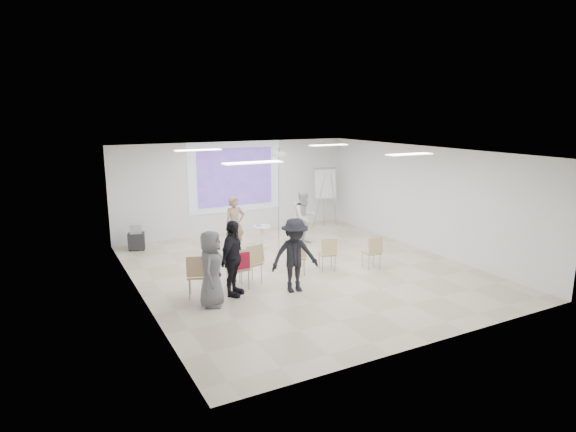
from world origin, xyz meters
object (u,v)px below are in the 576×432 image
pedestal_table (262,235)px  audience_left (233,253)px  player_right (305,214)px  chair_far_left (198,273)px  chair_center (298,255)px  audience_mid (295,251)px  audience_outer (211,264)px  player_left (235,221)px  av_cart (136,239)px  chair_left_mid (239,266)px  chair_right_far (373,250)px  laptop (250,262)px  chair_left_inner (252,261)px  chair_right_inner (328,251)px  flipchart_easel (325,183)px

pedestal_table → audience_left: (-2.18, -3.23, 0.60)m
player_right → chair_far_left: bearing=-155.6°
chair_center → audience_mid: bearing=-99.1°
audience_outer → player_right: bearing=-20.7°
player_left → av_cart: bearing=145.7°
player_left → chair_left_mid: 3.07m
chair_right_far → player_left: bearing=136.3°
player_left → av_cart: size_ratio=2.62×
chair_center → av_cart: size_ratio=1.24×
chair_right_far → laptop: 3.21m
chair_left_inner → av_cart: chair_left_inner is taller
player_right → chair_right_inner: (-0.75, -2.50, -0.40)m
chair_center → laptop: (-1.25, 0.05, 0.00)m
chair_left_mid → audience_outer: bearing=-149.5°
chair_right_inner → player_right: bearing=90.2°
player_right → chair_left_inner: 3.75m
av_cart → chair_center: bearing=-39.6°
flipchart_easel → chair_right_inner: bearing=-111.1°
player_right → player_left: bearing=166.4°
chair_left_inner → audience_mid: size_ratio=0.50×
audience_left → audience_mid: 1.37m
player_left → flipchart_easel: size_ratio=0.88×
chair_right_inner → chair_left_inner: bearing=-164.1°
audience_outer → audience_left: bearing=-31.7°
chair_left_mid → chair_right_far: chair_left_mid is taller
chair_left_mid → audience_left: 0.53m
audience_left → av_cart: (-1.18, 4.66, -0.64)m
chair_left_inner → chair_far_left: bearing=177.5°
chair_right_far → audience_mid: audience_mid is taller
chair_right_inner → audience_outer: audience_outer is taller
pedestal_table → player_left: size_ratio=0.36×
audience_outer → chair_left_mid: bearing=-25.5°
chair_right_inner → pedestal_table: bearing=117.8°
pedestal_table → player_left: player_left is taller
audience_mid → chair_right_far: bearing=17.9°
pedestal_table → chair_right_inner: size_ratio=0.76×
player_right → flipchart_easel: size_ratio=0.88×
player_right → audience_left: (-3.47, -2.93, 0.05)m
chair_left_inner → flipchart_easel: bearing=28.8°
player_right → chair_left_mid: player_right is taller
player_left → chair_far_left: (-2.02, -2.91, -0.34)m
player_left → chair_right_inner: bearing=-64.5°
player_left → flipchart_easel: (3.90, 1.40, 0.62)m
player_left → player_right: size_ratio=1.00×
flipchart_easel → audience_left: bearing=-128.9°
player_right → audience_mid: size_ratio=0.96×
chair_far_left → audience_left: size_ratio=0.50×
chair_left_inner → chair_right_inner: (2.06, -0.03, -0.06)m
audience_outer → chair_right_far: bearing=-55.1°
chair_center → player_left: bearing=126.4°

